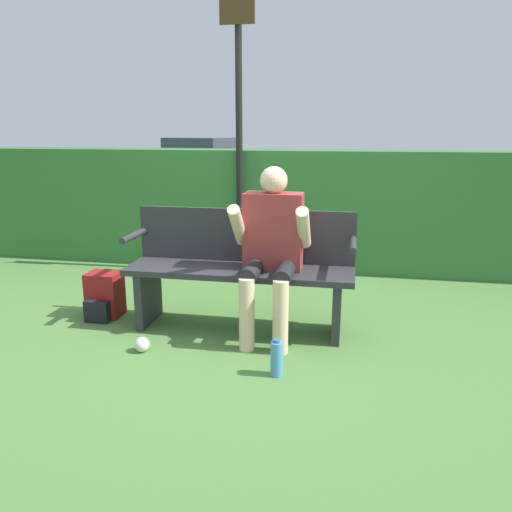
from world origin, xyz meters
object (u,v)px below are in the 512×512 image
(park_bench, at_px, (241,267))
(signpost, at_px, (239,125))
(person_seated, at_px, (271,243))
(backpack, at_px, (104,296))
(water_bottle, at_px, (277,358))
(parked_car, at_px, (202,158))

(park_bench, height_order, signpost, signpost)
(person_seated, xyz_separation_m, backpack, (-1.42, 0.10, -0.54))
(water_bottle, height_order, signpost, signpost)
(park_bench, distance_m, backpack, 1.20)
(park_bench, relative_size, person_seated, 1.38)
(person_seated, xyz_separation_m, parked_car, (-4.18, 12.09, -0.10))
(person_seated, bearing_deg, water_bottle, -77.70)
(parked_car, bearing_deg, person_seated, -51.94)
(park_bench, bearing_deg, person_seated, -23.82)
(parked_car, bearing_deg, park_bench, -52.86)
(person_seated, distance_m, backpack, 1.52)
(backpack, height_order, signpost, signpost)
(water_bottle, relative_size, parked_car, 0.05)
(backpack, bearing_deg, park_bench, 0.81)
(person_seated, relative_size, signpost, 0.45)
(person_seated, height_order, parked_car, person_seated)
(signpost, bearing_deg, backpack, -118.30)
(park_bench, bearing_deg, signpost, 102.94)
(water_bottle, height_order, parked_car, parked_car)
(park_bench, bearing_deg, water_bottle, -62.73)
(person_seated, relative_size, water_bottle, 5.11)
(backpack, xyz_separation_m, parked_car, (-2.76, 11.99, 0.43))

